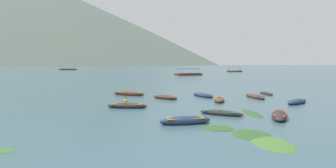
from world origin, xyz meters
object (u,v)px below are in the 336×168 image
at_px(rowboat_8, 185,121).
at_px(rowboat_9, 221,113).
at_px(rowboat_0, 255,96).
at_px(ferry_1, 188,74).
at_px(ferry_0, 68,69).
at_px(rowboat_10, 219,100).
at_px(rowboat_1, 165,97).
at_px(rowboat_6, 297,102).
at_px(rowboat_4, 279,115).
at_px(mooring_buoy, 126,101).
at_px(rowboat_5, 266,93).
at_px(rowboat_7, 129,93).
at_px(ferry_2, 234,71).
at_px(rowboat_3, 203,95).
at_px(rowboat_2, 127,106).

distance_m(rowboat_8, rowboat_9, 4.14).
distance_m(rowboat_0, ferry_1, 58.92).
height_order(rowboat_0, ferry_0, ferry_0).
bearing_deg(rowboat_8, rowboat_10, 67.41).
height_order(rowboat_1, rowboat_6, rowboat_1).
height_order(rowboat_4, rowboat_8, rowboat_8).
height_order(rowboat_9, ferry_1, ferry_1).
height_order(rowboat_6, mooring_buoy, mooring_buoy).
height_order(rowboat_5, rowboat_7, rowboat_7).
bearing_deg(ferry_0, mooring_buoy, -65.53).
bearing_deg(rowboat_10, rowboat_4, -71.00).
bearing_deg(mooring_buoy, rowboat_4, -31.02).
height_order(rowboat_5, ferry_1, ferry_1).
bearing_deg(rowboat_10, rowboat_5, 39.66).
bearing_deg(ferry_2, rowboat_4, -102.51).
relative_size(rowboat_3, rowboat_4, 0.96).
xyz_separation_m(rowboat_4, mooring_buoy, (-12.73, 7.66, -0.07)).
bearing_deg(rowboat_7, mooring_buoy, -83.40).
height_order(rowboat_1, rowboat_7, rowboat_7).
height_order(rowboat_2, rowboat_6, rowboat_6).
bearing_deg(mooring_buoy, rowboat_3, 26.46).
bearing_deg(rowboat_9, ferry_2, 75.30).
relative_size(ferry_0, mooring_buoy, 9.71).
relative_size(rowboat_10, ferry_2, 0.47).
distance_m(rowboat_3, rowboat_4, 12.64).
height_order(rowboat_10, ferry_1, ferry_1).
distance_m(rowboat_1, rowboat_9, 10.10).
height_order(rowboat_5, rowboat_10, rowboat_10).
height_order(rowboat_0, rowboat_4, rowboat_4).
bearing_deg(ferry_1, rowboat_5, -83.51).
height_order(rowboat_4, rowboat_7, rowboat_7).
bearing_deg(rowboat_10, rowboat_9, -99.58).
relative_size(rowboat_5, ferry_2, 0.42).
height_order(rowboat_9, ferry_0, ferry_0).
distance_m(rowboat_1, rowboat_7, 5.82).
bearing_deg(rowboat_4, rowboat_7, 135.04).
distance_m(rowboat_2, rowboat_10, 10.01).
relative_size(rowboat_2, rowboat_3, 1.01).
relative_size(rowboat_3, mooring_buoy, 3.07).
bearing_deg(rowboat_6, rowboat_0, 124.93).
xyz_separation_m(rowboat_0, mooring_buoy, (-14.59, -3.21, -0.06)).
xyz_separation_m(rowboat_0, ferry_0, (-78.90, 138.07, 0.28)).
bearing_deg(rowboat_6, ferry_2, 79.24).
xyz_separation_m(rowboat_1, ferry_1, (6.84, 59.66, 0.27)).
distance_m(rowboat_3, ferry_1, 57.76).
bearing_deg(rowboat_4, rowboat_6, 55.35).
relative_size(rowboat_9, mooring_buoy, 2.89).
bearing_deg(rowboat_5, ferry_0, 121.20).
bearing_deg(rowboat_3, rowboat_0, -10.43).
relative_size(rowboat_2, rowboat_7, 0.80).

